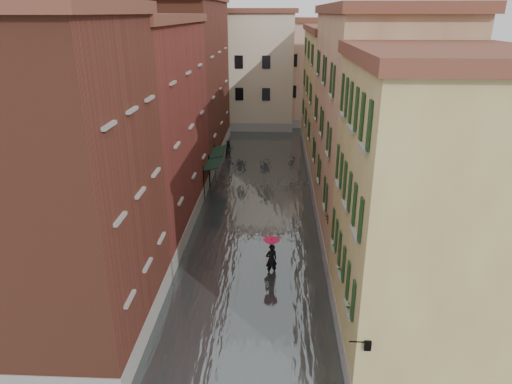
# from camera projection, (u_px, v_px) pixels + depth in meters

# --- Properties ---
(ground) EXTENTS (120.00, 120.00, 0.00)m
(ground) POSITION_uv_depth(u_px,v_px,m) (247.00, 307.00, 21.68)
(ground) COLOR #5E5E61
(ground) RESTS_ON ground
(floodwater) EXTENTS (10.00, 60.00, 0.20)m
(floodwater) POSITION_uv_depth(u_px,v_px,m) (258.00, 200.00, 33.72)
(floodwater) COLOR #454C4D
(floodwater) RESTS_ON ground
(building_left_near) EXTENTS (6.00, 8.00, 13.00)m
(building_left_near) POSITION_uv_depth(u_px,v_px,m) (63.00, 193.00, 17.74)
(building_left_near) COLOR brown
(building_left_near) RESTS_ON ground
(building_left_mid) EXTENTS (6.00, 14.00, 12.50)m
(building_left_mid) POSITION_uv_depth(u_px,v_px,m) (142.00, 131.00, 28.05)
(building_left_mid) COLOR maroon
(building_left_mid) RESTS_ON ground
(building_left_far) EXTENTS (6.00, 16.00, 14.00)m
(building_left_far) POSITION_uv_depth(u_px,v_px,m) (187.00, 84.00, 41.71)
(building_left_far) COLOR brown
(building_left_far) RESTS_ON ground
(building_right_near) EXTENTS (6.00, 8.00, 11.50)m
(building_right_near) POSITION_uv_depth(u_px,v_px,m) (425.00, 218.00, 17.40)
(building_right_near) COLOR #A08852
(building_right_near) RESTS_ON ground
(building_right_mid) EXTENTS (6.00, 14.00, 13.00)m
(building_right_mid) POSITION_uv_depth(u_px,v_px,m) (372.00, 130.00, 27.35)
(building_right_mid) COLOR tan
(building_right_mid) RESTS_ON ground
(building_right_far) EXTENTS (6.00, 16.00, 11.50)m
(building_right_far) POSITION_uv_depth(u_px,v_px,m) (340.00, 98.00, 41.56)
(building_right_far) COLOR #A08852
(building_right_far) RESTS_ON ground
(building_end_cream) EXTENTS (12.00, 9.00, 13.00)m
(building_end_cream) POSITION_uv_depth(u_px,v_px,m) (242.00, 71.00, 54.73)
(building_end_cream) COLOR #BAB194
(building_end_cream) RESTS_ON ground
(building_end_pink) EXTENTS (10.00, 9.00, 12.00)m
(building_end_pink) POSITION_uv_depth(u_px,v_px,m) (316.00, 74.00, 56.38)
(building_end_pink) COLOR tan
(building_end_pink) RESTS_ON ground
(awning_near) EXTENTS (1.09, 2.72, 2.80)m
(awning_near) POSITION_uv_depth(u_px,v_px,m) (212.00, 165.00, 33.98)
(awning_near) COLOR black
(awning_near) RESTS_ON ground
(awning_far) EXTENTS (1.09, 3.32, 2.80)m
(awning_far) POSITION_uv_depth(u_px,v_px,m) (218.00, 153.00, 36.92)
(awning_far) COLOR black
(awning_far) RESTS_ON ground
(wall_lantern) EXTENTS (0.71, 0.22, 0.35)m
(wall_lantern) POSITION_uv_depth(u_px,v_px,m) (367.00, 344.00, 14.81)
(wall_lantern) COLOR black
(wall_lantern) RESTS_ON ground
(window_planters) EXTENTS (0.59, 8.58, 0.84)m
(window_planters) POSITION_uv_depth(u_px,v_px,m) (341.00, 251.00, 19.56)
(window_planters) COLOR #9D6833
(window_planters) RESTS_ON ground
(pedestrian_main) EXTENTS (0.89, 0.89, 2.06)m
(pedestrian_main) POSITION_uv_depth(u_px,v_px,m) (271.00, 254.00, 23.97)
(pedestrian_main) COLOR black
(pedestrian_main) RESTS_ON ground
(pedestrian_far) EXTENTS (1.07, 0.97, 1.79)m
(pedestrian_far) POSITION_uv_depth(u_px,v_px,m) (229.00, 150.00, 43.41)
(pedestrian_far) COLOR black
(pedestrian_far) RESTS_ON ground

